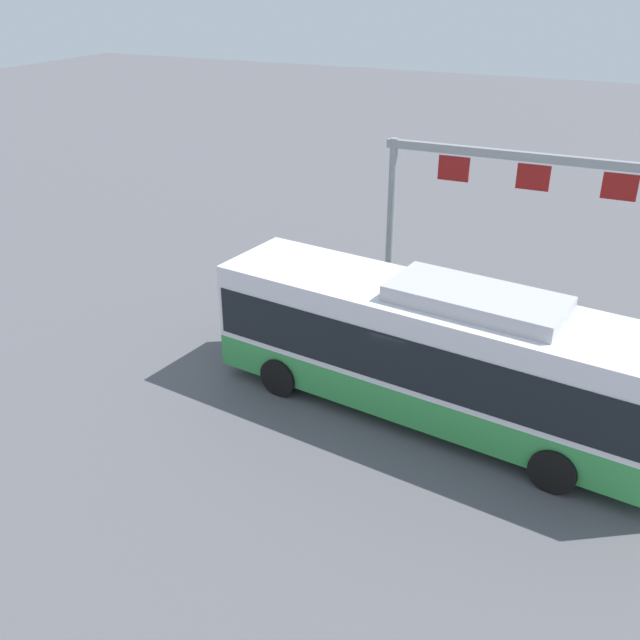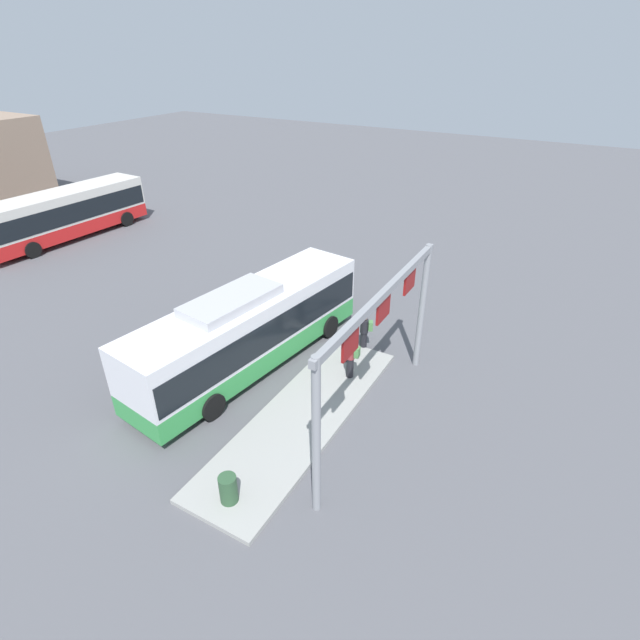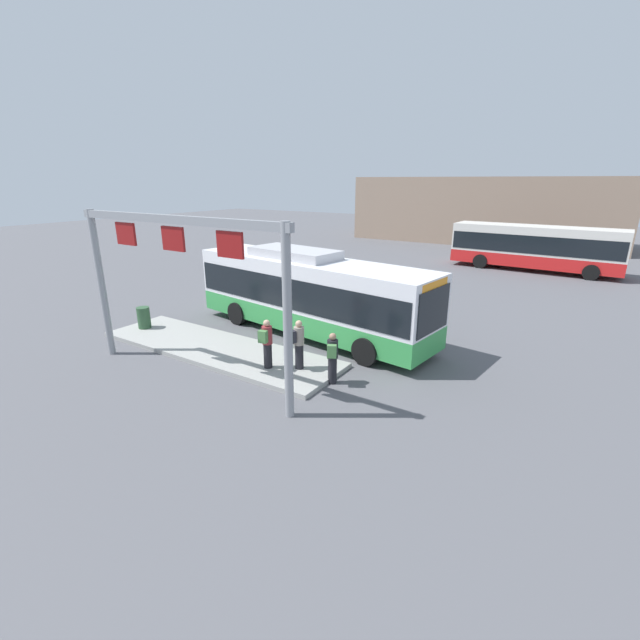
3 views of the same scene
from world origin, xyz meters
name	(u,v)px [view 2 (image 2 of 3)]	position (x,y,z in m)	size (l,w,h in m)	color
ground_plane	(253,363)	(0.00, 0.00, 0.00)	(120.00, 120.00, 0.00)	#56565B
platform_curb	(303,416)	(-1.85, -3.51, 0.08)	(10.00, 2.80, 0.16)	#9E9E99
bus_main	(250,326)	(-0.01, 0.00, 1.81)	(11.12, 3.96, 3.46)	green
bus_background_left	(64,212)	(5.88, 19.41, 1.78)	(11.04, 3.05, 3.10)	red
person_boarding	(350,343)	(1.88, -3.46, 1.05)	(0.49, 0.60, 1.67)	black
person_waiting_near	(351,357)	(0.99, -3.97, 1.05)	(0.39, 0.56, 1.67)	black
person_waiting_mid	(365,332)	(3.22, -3.51, 0.89)	(0.51, 0.60, 1.67)	black
platform_sign_gantry	(382,331)	(-0.81, -5.82, 3.71)	(8.56, 0.24, 5.20)	gray
trash_bin	(228,489)	(-6.00, -3.59, 0.61)	(0.52, 0.52, 0.90)	#2D5133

